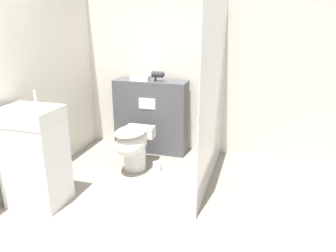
# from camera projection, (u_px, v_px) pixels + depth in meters

# --- Properties ---
(wall_back) EXTENTS (8.00, 0.06, 2.50)m
(wall_back) POSITION_uv_depth(u_px,v_px,m) (185.00, 57.00, 4.21)
(wall_back) COLOR silver
(wall_back) RESTS_ON ground_plane
(partition_panel) EXTENTS (0.96, 0.31, 0.96)m
(partition_panel) POSITION_uv_depth(u_px,v_px,m) (151.00, 116.00, 4.35)
(partition_panel) COLOR #4C4C51
(partition_panel) RESTS_ON ground_plane
(shower_glass) EXTENTS (0.04, 1.63, 1.95)m
(shower_glass) POSITION_uv_depth(u_px,v_px,m) (214.00, 94.00, 3.39)
(shower_glass) COLOR silver
(shower_glass) RESTS_ON ground_plane
(toilet) EXTENTS (0.35, 0.64, 0.51)m
(toilet) POSITION_uv_depth(u_px,v_px,m) (133.00, 145.00, 3.83)
(toilet) COLOR white
(toilet) RESTS_ON ground_plane
(sink_vanity) EXTENTS (0.52, 0.41, 1.10)m
(sink_vanity) POSITION_uv_depth(u_px,v_px,m) (35.00, 157.00, 3.09)
(sink_vanity) COLOR white
(sink_vanity) RESTS_ON ground_plane
(hair_drier) EXTENTS (0.17, 0.08, 0.13)m
(hair_drier) POSITION_uv_depth(u_px,v_px,m) (158.00, 75.00, 4.11)
(hair_drier) COLOR #2D2D33
(hair_drier) RESTS_ON partition_panel
(folded_towel) EXTENTS (0.24, 0.20, 0.07)m
(folded_towel) POSITION_uv_depth(u_px,v_px,m) (141.00, 78.00, 4.20)
(folded_towel) COLOR white
(folded_towel) RESTS_ON partition_panel
(spare_toilet_roll) EXTENTS (0.10, 0.10, 0.11)m
(spare_toilet_roll) POSITION_uv_depth(u_px,v_px,m) (157.00, 166.00, 3.88)
(spare_toilet_roll) COLOR white
(spare_toilet_roll) RESTS_ON ground_plane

